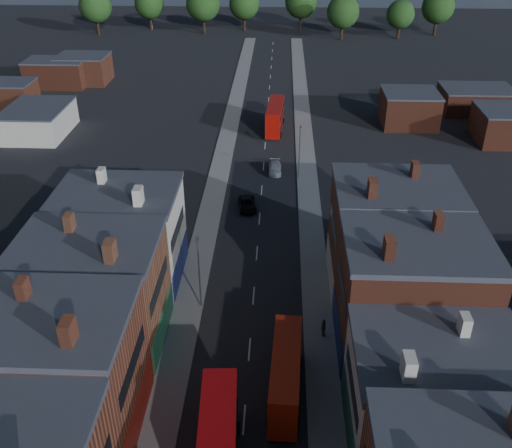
# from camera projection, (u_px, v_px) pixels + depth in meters

# --- Properties ---
(pavement_west) EXTENTS (3.00, 200.00, 0.12)m
(pavement_west) POSITION_uv_depth(u_px,v_px,m) (211.00, 210.00, 74.65)
(pavement_west) COLOR gray
(pavement_west) RESTS_ON ground
(pavement_east) EXTENTS (3.00, 200.00, 0.12)m
(pavement_east) POSITION_uv_depth(u_px,v_px,m) (310.00, 212.00, 74.16)
(pavement_east) COLOR gray
(pavement_east) RESTS_ON ground
(lamp_post_2) EXTENTS (0.25, 0.70, 8.12)m
(lamp_post_2) POSITION_uv_depth(u_px,v_px,m) (199.00, 268.00, 55.02)
(lamp_post_2) COLOR slate
(lamp_post_2) RESTS_ON ground
(lamp_post_3) EXTENTS (0.25, 0.70, 8.12)m
(lamp_post_3) POSITION_uv_depth(u_px,v_px,m) (300.00, 148.00, 80.47)
(lamp_post_3) COLOR slate
(lamp_post_3) RESTS_ON ground
(bus_1) EXTENTS (2.91, 10.11, 4.32)m
(bus_1) POSITION_uv_depth(u_px,v_px,m) (286.00, 374.00, 46.24)
(bus_1) COLOR red
(bus_1) RESTS_ON ground
(bus_2) EXTENTS (3.29, 10.94, 4.66)m
(bus_2) POSITION_uv_depth(u_px,v_px,m) (275.00, 116.00, 98.22)
(bus_2) COLOR #A20D07
(bus_2) RESTS_ON ground
(car_2) EXTENTS (2.81, 5.00, 1.32)m
(car_2) POSITION_uv_depth(u_px,v_px,m) (247.00, 204.00, 74.72)
(car_2) COLOR black
(car_2) RESTS_ON ground
(car_3) EXTENTS (1.96, 4.61, 1.33)m
(car_3) POSITION_uv_depth(u_px,v_px,m) (275.00, 168.00, 84.34)
(car_3) COLOR silver
(car_3) RESTS_ON ground
(ped_3) EXTENTS (0.54, 1.12, 1.88)m
(ped_3) POSITION_uv_depth(u_px,v_px,m) (324.00, 328.00, 53.06)
(ped_3) COLOR #57524B
(ped_3) RESTS_ON pavement_east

